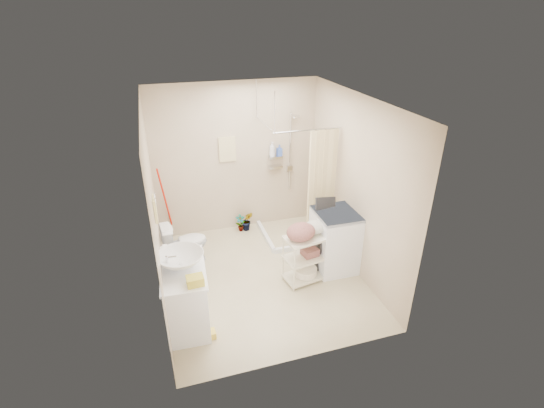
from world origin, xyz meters
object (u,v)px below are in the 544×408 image
(laundry_rack, at_px, (307,254))
(washing_machine, at_px, (336,240))
(toilet, at_px, (185,243))
(vanity, at_px, (186,296))

(laundry_rack, bearing_deg, washing_machine, 7.47)
(toilet, bearing_deg, washing_machine, -115.88)
(laundry_rack, bearing_deg, toilet, 139.46)
(toilet, relative_size, laundry_rack, 0.79)
(vanity, distance_m, washing_machine, 2.37)
(toilet, distance_m, laundry_rack, 1.90)
(vanity, xyz_separation_m, washing_machine, (2.30, 0.57, 0.06))
(washing_machine, bearing_deg, vanity, -165.34)
(toilet, xyz_separation_m, laundry_rack, (1.64, -0.97, 0.09))
(vanity, relative_size, toilet, 1.37)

